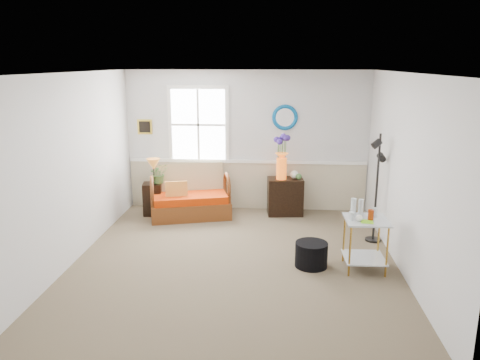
# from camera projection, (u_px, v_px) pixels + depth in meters

# --- Properties ---
(floor) EXTENTS (4.50, 5.00, 0.01)m
(floor) POSITION_uv_depth(u_px,v_px,m) (235.00, 261.00, 6.62)
(floor) COLOR brown
(floor) RESTS_ON ground
(ceiling) EXTENTS (4.50, 5.00, 0.01)m
(ceiling) POSITION_uv_depth(u_px,v_px,m) (234.00, 73.00, 5.98)
(ceiling) COLOR white
(ceiling) RESTS_ON walls
(walls) EXTENTS (4.51, 5.01, 2.60)m
(walls) POSITION_uv_depth(u_px,v_px,m) (235.00, 171.00, 6.30)
(walls) COLOR silver
(walls) RESTS_ON floor
(wainscot) EXTENTS (4.46, 0.02, 0.90)m
(wainscot) POSITION_uv_depth(u_px,v_px,m) (246.00, 185.00, 8.90)
(wainscot) COLOR #BDB090
(wainscot) RESTS_ON walls
(chair_rail) EXTENTS (4.46, 0.04, 0.06)m
(chair_rail) POSITION_uv_depth(u_px,v_px,m) (247.00, 161.00, 8.78)
(chair_rail) COLOR white
(chair_rail) RESTS_ON walls
(window) EXTENTS (1.14, 0.06, 1.44)m
(window) POSITION_uv_depth(u_px,v_px,m) (198.00, 125.00, 8.68)
(window) COLOR white
(window) RESTS_ON walls
(picture) EXTENTS (0.28, 0.03, 0.28)m
(picture) POSITION_uv_depth(u_px,v_px,m) (145.00, 127.00, 8.78)
(picture) COLOR #B0922C
(picture) RESTS_ON walls
(mirror) EXTENTS (0.47, 0.07, 0.47)m
(mirror) POSITION_uv_depth(u_px,v_px,m) (285.00, 117.00, 8.53)
(mirror) COLOR #0076A9
(mirror) RESTS_ON walls
(loveseat) EXTENTS (1.56, 1.14, 0.91)m
(loveseat) POSITION_uv_depth(u_px,v_px,m) (190.00, 192.00, 8.42)
(loveseat) COLOR maroon
(loveseat) RESTS_ON floor
(throw_pillow) EXTENTS (0.40, 0.20, 0.39)m
(throw_pillow) POSITION_uv_depth(u_px,v_px,m) (177.00, 192.00, 8.28)
(throw_pillow) COLOR #D45D1E
(throw_pillow) RESTS_ON loveseat
(lamp_stand) EXTENTS (0.38, 0.38, 0.59)m
(lamp_stand) POSITION_uv_depth(u_px,v_px,m) (153.00, 199.00, 8.58)
(lamp_stand) COLOR black
(lamp_stand) RESTS_ON floor
(table_lamp) EXTENTS (0.34, 0.34, 0.45)m
(table_lamp) POSITION_uv_depth(u_px,v_px,m) (154.00, 171.00, 8.46)
(table_lamp) COLOR #BB6A26
(table_lamp) RESTS_ON lamp_stand
(potted_plant) EXTENTS (0.46, 0.48, 0.29)m
(potted_plant) POSITION_uv_depth(u_px,v_px,m) (159.00, 175.00, 8.48)
(potted_plant) COLOR #416C35
(potted_plant) RESTS_ON lamp_stand
(cabinet) EXTENTS (0.67, 0.47, 0.68)m
(cabinet) POSITION_uv_depth(u_px,v_px,m) (285.00, 196.00, 8.57)
(cabinet) COLOR black
(cabinet) RESTS_ON floor
(flower_vase) EXTENTS (0.25, 0.25, 0.80)m
(flower_vase) POSITION_uv_depth(u_px,v_px,m) (282.00, 157.00, 8.34)
(flower_vase) COLOR #DD5811
(flower_vase) RESTS_ON cabinet
(side_table) EXTENTS (0.57, 0.57, 0.71)m
(side_table) POSITION_uv_depth(u_px,v_px,m) (365.00, 244.00, 6.28)
(side_table) COLOR #BB8B2C
(side_table) RESTS_ON floor
(tabletop_items) EXTENTS (0.44, 0.44, 0.24)m
(tabletop_items) POSITION_uv_depth(u_px,v_px,m) (363.00, 210.00, 6.20)
(tabletop_items) COLOR silver
(tabletop_items) RESTS_ON side_table
(floor_lamp) EXTENTS (0.32, 0.32, 1.70)m
(floor_lamp) POSITION_uv_depth(u_px,v_px,m) (377.00, 189.00, 7.16)
(floor_lamp) COLOR black
(floor_lamp) RESTS_ON floor
(ottoman) EXTENTS (0.51, 0.51, 0.34)m
(ottoman) POSITION_uv_depth(u_px,v_px,m) (311.00, 254.00, 6.40)
(ottoman) COLOR black
(ottoman) RESTS_ON floor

